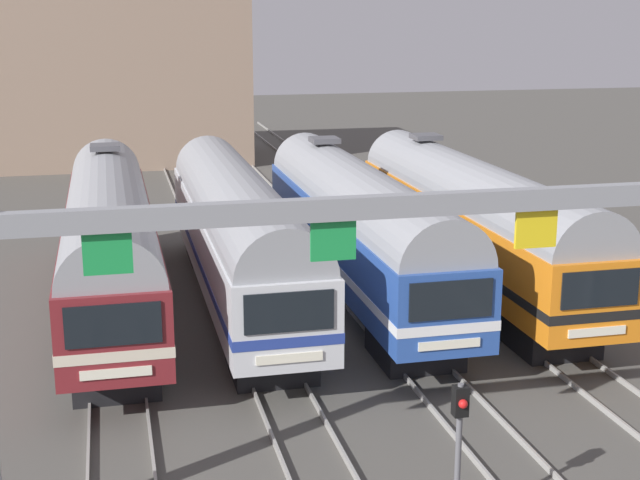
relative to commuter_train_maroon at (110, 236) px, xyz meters
The scene contains 9 objects.
ground_plane 6.93m from the commuter_train_maroon, ahead, with size 160.00×160.00×0.00m, color #4C4944.
track_bed 18.35m from the commuter_train_maroon, 69.40° to the left, with size 14.29×70.00×0.15m.
commuter_train_maroon is the anchor object (origin of this frame).
commuter_train_silver 4.26m from the commuter_train_maroon, ahead, with size 2.88×18.06×4.77m.
commuter_train_blue 8.52m from the commuter_train_maroon, ahead, with size 2.88×18.06×5.05m.
commuter_train_orange 12.78m from the commuter_train_maroon, ahead, with size 2.88×18.06×5.05m.
catenary_gantry 15.13m from the commuter_train_maroon, 64.67° to the right, with size 18.02×0.44×6.97m.
yard_signal_mast 16.34m from the commuter_train_maroon, 66.97° to the right, with size 0.28×0.35×3.07m.
maintenance_building 33.47m from the commuter_train_maroon, 91.61° to the left, with size 20.68×10.00×10.62m, color gray.
Camera 1 is at (-6.27, -30.08, 9.94)m, focal length 51.21 mm.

